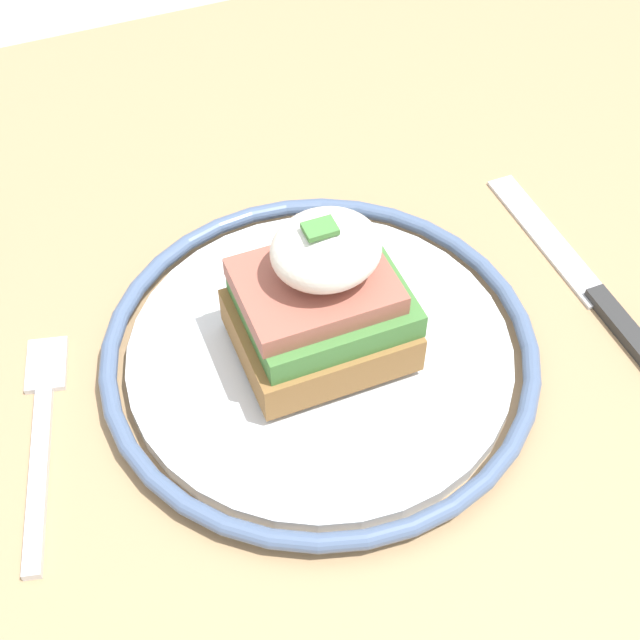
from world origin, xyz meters
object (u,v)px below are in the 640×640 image
knife (593,291)px  fork (42,433)px  plate (320,351)px  sandwich (322,299)px

knife → fork: bearing=175.9°
plate → fork: bearing=176.9°
sandwich → knife: (0.17, -0.02, -0.05)m
sandwich → fork: bearing=177.4°
sandwich → fork: (-0.16, 0.01, -0.05)m
fork → knife: size_ratio=0.76×
plate → sandwich: (0.00, 0.00, 0.04)m
sandwich → knife: bearing=-5.5°
fork → sandwich: bearing=-2.6°
fork → knife: knife is taller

